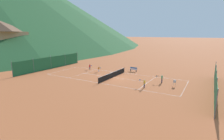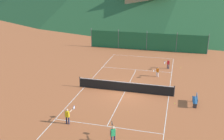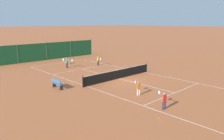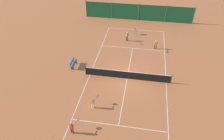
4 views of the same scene
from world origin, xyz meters
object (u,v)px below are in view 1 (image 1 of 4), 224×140
(player_far_service, at_px, (162,78))
(courtside_bench, at_px, (133,69))
(player_near_service, at_px, (144,83))
(player_near_baseline, at_px, (99,69))
(tennis_ball_far_corner, at_px, (82,81))
(tennis_ball_alley_left, at_px, (131,73))
(tennis_net, at_px, (113,75))
(ball_hopper, at_px, (175,82))
(tennis_ball_mid_court, at_px, (91,68))
(player_far_baseline, at_px, (90,66))

(player_far_service, height_order, courtside_bench, player_far_service)
(player_far_service, height_order, player_near_service, player_far_service)
(player_near_baseline, bearing_deg, tennis_ball_far_corner, -168.32)
(courtside_bench, bearing_deg, tennis_ball_alley_left, -172.51)
(tennis_net, distance_m, ball_hopper, 10.39)
(player_far_service, bearing_deg, tennis_ball_far_corner, 115.25)
(tennis_ball_far_corner, relative_size, courtside_bench, 0.04)
(tennis_ball_alley_left, relative_size, ball_hopper, 0.07)
(tennis_net, bearing_deg, tennis_ball_alley_left, -17.28)
(tennis_net, distance_m, player_far_service, 8.34)
(tennis_ball_alley_left, height_order, courtside_bench, courtside_bench)
(player_near_baseline, bearing_deg, tennis_ball_alley_left, -71.27)
(tennis_net, xyz_separation_m, courtside_bench, (6.34, -1.24, -0.05))
(tennis_ball_far_corner, distance_m, tennis_ball_mid_court, 10.87)
(player_near_baseline, height_order, tennis_ball_mid_court, player_near_baseline)
(player_near_service, relative_size, tennis_ball_mid_court, 18.79)
(player_near_service, xyz_separation_m, tennis_ball_mid_court, (7.97, 15.13, -0.69))
(player_near_baseline, height_order, tennis_ball_alley_left, player_near_baseline)
(player_near_baseline, distance_m, tennis_ball_alley_left, 6.52)
(player_near_service, height_order, player_near_baseline, player_near_service)
(player_near_service, xyz_separation_m, courtside_bench, (9.23, 5.52, -0.27))
(player_near_baseline, relative_size, ball_hopper, 1.24)
(player_near_baseline, relative_size, tennis_ball_far_corner, 16.78)
(tennis_ball_far_corner, bearing_deg, tennis_net, -35.70)
(player_far_baseline, bearing_deg, tennis_ball_far_corner, -151.08)
(tennis_net, relative_size, player_near_service, 7.40)
(player_far_service, height_order, tennis_ball_mid_court, player_far_service)
(tennis_net, xyz_separation_m, tennis_ball_far_corner, (-4.49, 3.23, -0.47))
(player_far_service, bearing_deg, player_near_service, 158.27)
(tennis_net, bearing_deg, tennis_ball_mid_court, 58.76)
(player_near_service, relative_size, courtside_bench, 0.83)
(tennis_ball_mid_court, xyz_separation_m, courtside_bench, (1.27, -9.61, 0.42))
(player_near_baseline, relative_size, courtside_bench, 0.74)
(player_near_service, height_order, tennis_ball_mid_court, player_near_service)
(player_near_service, bearing_deg, tennis_ball_alley_left, 35.03)
(tennis_net, distance_m, player_near_service, 7.35)
(ball_hopper, xyz_separation_m, courtside_bench, (6.31, 9.15, -0.20))
(player_far_baseline, xyz_separation_m, tennis_ball_far_corner, (-8.07, -4.46, -0.65))
(player_far_baseline, relative_size, player_near_baseline, 1.05)
(tennis_ball_far_corner, xyz_separation_m, tennis_ball_mid_court, (9.57, 5.14, 0.00))
(ball_hopper, bearing_deg, player_near_service, 128.88)
(tennis_net, height_order, player_near_baseline, player_near_baseline)
(tennis_ball_mid_court, bearing_deg, tennis_net, -121.24)
(player_far_service, xyz_separation_m, player_near_baseline, (1.66, 12.97, -0.09))
(player_near_service, bearing_deg, courtside_bench, 30.88)
(tennis_ball_mid_court, height_order, ball_hopper, ball_hopper)
(tennis_ball_alley_left, xyz_separation_m, courtside_bench, (1.67, 0.22, 0.42))
(tennis_ball_far_corner, bearing_deg, ball_hopper, -71.59)
(player_far_baseline, distance_m, player_far_service, 16.18)
(player_near_service, bearing_deg, ball_hopper, -51.12)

